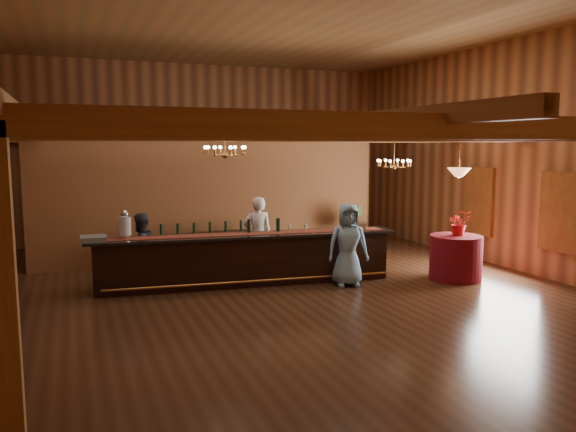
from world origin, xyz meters
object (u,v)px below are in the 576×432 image
object	(u,v)px
backbar_shelf	(210,248)
round_table	(456,258)
tasting_bar	(246,259)
staff_second	(141,249)
floor_plant	(349,230)
beverage_dispenser	(125,225)
pendant_lamp	(459,172)
guest	(348,245)
raffle_drum	(360,222)
chandelier_left	(225,150)
chandelier_right	(394,163)
bartender	(258,236)

from	to	relation	value
backbar_shelf	round_table	bearing A→B (deg)	-40.55
tasting_bar	staff_second	distance (m)	2.28
floor_plant	beverage_dispenser	bearing A→B (deg)	-162.85
pendant_lamp	floor_plant	xyz separation A→B (m)	(-0.87, 3.47, -1.72)
backbar_shelf	floor_plant	size ratio (longest dim) A/B	2.06
backbar_shelf	guest	size ratio (longest dim) A/B	1.60
beverage_dispenser	guest	distance (m)	4.66
raffle_drum	backbar_shelf	bearing A→B (deg)	136.78
tasting_bar	backbar_shelf	world-z (taller)	tasting_bar
chandelier_left	chandelier_right	size ratio (longest dim) A/B	1.00
raffle_drum	backbar_shelf	xyz separation A→B (m)	(-2.82, 2.65, -0.87)
beverage_dispenser	chandelier_left	distance (m)	2.68
guest	floor_plant	world-z (taller)	guest
tasting_bar	guest	world-z (taller)	guest
raffle_drum	chandelier_right	distance (m)	1.74
beverage_dispenser	chandelier_right	size ratio (longest dim) A/B	0.75
staff_second	guest	distance (m)	4.45
chandelier_right	floor_plant	distance (m)	2.85
chandelier_right	staff_second	xyz separation A→B (m)	(-5.79, 0.74, -1.80)
raffle_drum	chandelier_left	bearing A→B (deg)	-168.28
beverage_dispenser	staff_second	distance (m)	0.85
pendant_lamp	chandelier_left	bearing A→B (deg)	176.96
beverage_dispenser	round_table	distance (m)	7.21
chandelier_right	pendant_lamp	bearing A→B (deg)	-58.21
tasting_bar	chandelier_left	distance (m)	2.64
round_table	tasting_bar	bearing A→B (deg)	164.15
tasting_bar	pendant_lamp	bearing A→B (deg)	-9.91
tasting_bar	guest	size ratio (longest dim) A/B	3.74
raffle_drum	guest	distance (m)	0.91
guest	backbar_shelf	bearing A→B (deg)	138.01
pendant_lamp	guest	world-z (taller)	pendant_lamp
backbar_shelf	guest	distance (m)	3.95
tasting_bar	raffle_drum	bearing A→B (deg)	-1.12
chandelier_right	guest	xyz separation A→B (m)	(-1.68, -0.96, -1.69)
staff_second	floor_plant	distance (m)	5.91
beverage_dispenser	floor_plant	world-z (taller)	beverage_dispenser
tasting_bar	round_table	xyz separation A→B (m)	(4.49, -1.28, -0.06)
tasting_bar	staff_second	world-z (taller)	staff_second
chandelier_right	floor_plant	world-z (taller)	chandelier_right
raffle_drum	round_table	distance (m)	2.27
beverage_dispenser	floor_plant	xyz separation A→B (m)	(6.10, 1.88, -0.70)
beverage_dispenser	staff_second	xyz separation A→B (m)	(0.35, 0.48, -0.61)
beverage_dispenser	pendant_lamp	bearing A→B (deg)	-12.83
chandelier_left	chandelier_right	distance (m)	4.50
chandelier_left	tasting_bar	bearing A→B (deg)	55.00
chandelier_left	round_table	bearing A→B (deg)	-3.04
pendant_lamp	guest	bearing A→B (deg)	171.37
tasting_bar	pendant_lamp	size ratio (longest dim) A/B	7.36
round_table	bartender	xyz separation A→B (m)	(-3.97, 2.08, 0.41)
bartender	pendant_lamp	bearing A→B (deg)	163.84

